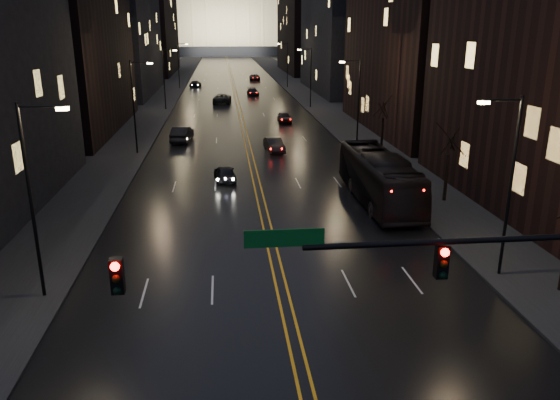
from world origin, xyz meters
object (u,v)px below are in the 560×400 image
object	(u,v)px
oncoming_car_a	(225,173)
oncoming_car_b	(182,134)
bus	(379,178)
traffic_signal	(520,274)
receding_car_a	(274,145)

from	to	relation	value
oncoming_car_a	oncoming_car_b	world-z (taller)	oncoming_car_b
oncoming_car_a	bus	bearing A→B (deg)	142.05
bus	oncoming_car_a	size ratio (longest dim) A/B	3.26
traffic_signal	receding_car_a	bearing A→B (deg)	94.90
traffic_signal	bus	distance (m)	23.01
receding_car_a	oncoming_car_b	bearing A→B (deg)	139.94
bus	oncoming_car_a	xyz separation A→B (m)	(-10.82, 6.69, -1.10)
bus	traffic_signal	bearing A→B (deg)	-96.18
bus	oncoming_car_b	bearing A→B (deg)	123.34
oncoming_car_a	receding_car_a	size ratio (longest dim) A/B	0.93
traffic_signal	bus	size ratio (longest dim) A/B	1.36
oncoming_car_b	receding_car_a	world-z (taller)	oncoming_car_b
traffic_signal	bus	bearing A→B (deg)	83.91
oncoming_car_b	receding_car_a	distance (m)	11.29
oncoming_car_b	bus	bearing A→B (deg)	129.67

